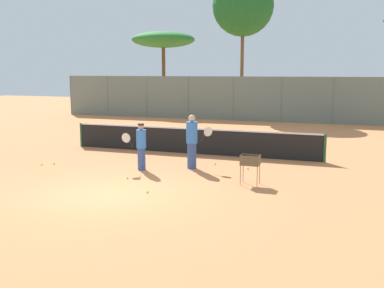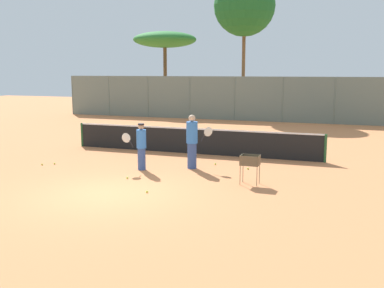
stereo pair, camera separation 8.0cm
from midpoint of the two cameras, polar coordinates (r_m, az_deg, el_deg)
name	(u,v)px [view 2 (the right image)]	position (r m, az deg, el deg)	size (l,w,h in m)	color
ground_plane	(110,194)	(12.74, -10.26, -6.28)	(80.00, 80.00, 0.00)	#D37F4C
tennis_net	(192,140)	(18.51, 0.10, 0.48)	(10.72, 0.10, 1.07)	#26592D
back_fence	(258,99)	(30.87, 8.46, 5.67)	(29.80, 0.08, 3.02)	slate
tree_0	(245,5)	(34.68, 6.75, 17.07)	(4.52, 4.52, 10.42)	brown
tree_4	(165,40)	(38.02, -3.41, 13.03)	(5.20, 5.20, 6.59)	brown
player_white_outfit	(192,141)	(15.62, 0.17, 0.38)	(0.93, 0.44, 1.89)	#334C8C
player_red_cap	(141,146)	(15.51, -6.34, -0.23)	(0.74, 0.62, 1.61)	#334C8C
ball_cart	(250,163)	(13.59, 7.59, -2.36)	(0.56, 0.41, 0.89)	brown
tennis_ball_0	(248,168)	(15.74, 7.27, -3.10)	(0.07, 0.07, 0.07)	#D1E54C
tennis_ball_1	(215,164)	(16.40, 3.12, -2.54)	(0.07, 0.07, 0.07)	#D1E54C
tennis_ball_2	(147,192)	(12.72, -5.57, -6.05)	(0.07, 0.07, 0.07)	#D1E54C
tennis_ball_3	(127,178)	(14.42, -8.06, -4.26)	(0.07, 0.07, 0.07)	#D1E54C
tennis_ball_4	(55,163)	(17.21, -16.93, -2.37)	(0.07, 0.07, 0.07)	#D1E54C
tennis_ball_5	(42,164)	(17.18, -18.38, -2.46)	(0.07, 0.07, 0.07)	#D1E54C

